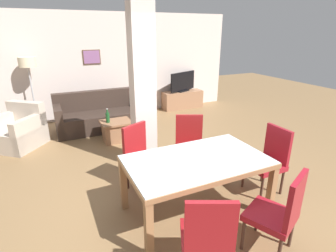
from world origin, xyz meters
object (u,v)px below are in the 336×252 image
object	(u,v)px
floor_lamp	(28,69)
sofa	(101,116)
dining_chair_near_right	(280,211)
dining_chair_head_right	(269,158)
tv_stand	(182,100)
armchair	(19,132)
dining_chair_far_right	(189,143)
dining_table	(196,169)
bottle	(108,117)
dining_chair_far_left	(141,155)
coffee_table	(117,131)
dining_chair_near_left	(207,236)
tv_screen	(183,82)

from	to	relation	value
floor_lamp	sofa	bearing A→B (deg)	-25.82
dining_chair_near_right	sofa	bearing A→B (deg)	76.59
dining_chair_head_right	tv_stand	bearing A→B (deg)	-11.79
dining_chair_near_right	armchair	xyz separation A→B (m)	(-2.62, 4.24, -0.22)
dining_chair_far_right	tv_stand	world-z (taller)	dining_chair_far_right
floor_lamp	dining_table	bearing A→B (deg)	-66.69
armchair	tv_stand	size ratio (longest dim) A/B	0.95
dining_chair_far_right	dining_chair_near_right	bearing A→B (deg)	114.44
dining_chair_near_right	sofa	size ratio (longest dim) A/B	0.47
tv_stand	floor_lamp	distance (m)	4.18
dining_chair_near_right	bottle	distance (m)	3.81
bottle	tv_stand	distance (m)	3.11
dining_chair_far_left	dining_chair_far_right	world-z (taller)	same
armchair	floor_lamp	bearing A→B (deg)	-67.76
dining_table	sofa	size ratio (longest dim) A/B	0.84
coffee_table	tv_stand	xyz separation A→B (m)	(2.46, 1.64, 0.04)
dining_chair_near_right	armchair	size ratio (longest dim) A/B	0.83
dining_chair_head_right	dining_chair_far_right	bearing A→B (deg)	40.51
sofa	dining_chair_head_right	bearing A→B (deg)	114.73
coffee_table	tv_stand	distance (m)	2.96
coffee_table	dining_chair_near_right	bearing A→B (deg)	-78.54
armchair	tv_stand	distance (m)	4.47
dining_chair_near_left	floor_lamp	xyz separation A→B (m)	(-1.45, 5.25, 0.91)
tv_screen	armchair	bearing A→B (deg)	-7.97
bottle	floor_lamp	bearing A→B (deg)	131.25
coffee_table	tv_screen	size ratio (longest dim) A/B	0.66
floor_lamp	armchair	bearing A→B (deg)	-107.38
dining_chair_near_right	dining_chair_near_left	world-z (taller)	same
dining_chair_near_left	coffee_table	size ratio (longest dim) A/B	1.54
dining_chair_head_right	armchair	size ratio (longest dim) A/B	0.83
dining_chair_near_right	dining_chair_far_right	bearing A→B (deg)	65.64
armchair	bottle	size ratio (longest dim) A/B	3.92
sofa	dining_table	bearing A→B (deg)	97.25
dining_chair_far_right	sofa	distance (m)	2.88
dining_chair_near_right	bottle	world-z (taller)	dining_chair_near_right
dining_chair_head_right	dining_chair_near_left	world-z (taller)	same
tv_stand	tv_screen	bearing A→B (deg)	0.00
dining_chair_far_right	bottle	size ratio (longest dim) A/B	3.25
coffee_table	floor_lamp	world-z (taller)	floor_lamp
bottle	sofa	bearing A→B (deg)	88.48
dining_chair_near_left	armchair	world-z (taller)	dining_chair_near_left
armchair	dining_chair_far_right	bearing A→B (deg)	177.41
bottle	dining_chair_far_left	bearing A→B (deg)	-88.09
dining_chair_near_right	floor_lamp	size ratio (longest dim) A/B	0.57
dining_table	armchair	distance (m)	3.98
dining_chair_far_right	tv_screen	size ratio (longest dim) A/B	1.01
dining_chair_far_left	coffee_table	size ratio (longest dim) A/B	1.54
dining_chair_near_right	floor_lamp	world-z (taller)	floor_lamp
dining_chair_near_right	sofa	distance (m)	4.69
dining_chair_near_right	coffee_table	world-z (taller)	dining_chair_near_right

